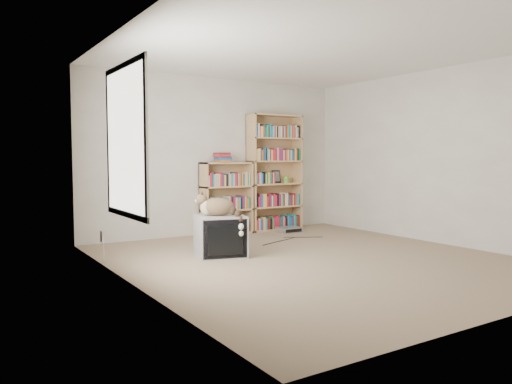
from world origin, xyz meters
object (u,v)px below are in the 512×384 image
bookcase_tall (274,176)px  dvd_player (289,230)px  bookcase_short (226,201)px  crt_tv (220,236)px  cat (221,209)px

bookcase_tall → dvd_player: bookcase_tall is taller
dvd_player → bookcase_short: bearing=157.0°
crt_tv → bookcase_tall: bookcase_tall is taller
bookcase_tall → bookcase_short: bookcase_tall is taller
cat → bookcase_short: size_ratio=0.55×
bookcase_tall → bookcase_short: size_ratio=1.69×
crt_tv → bookcase_tall: bearing=55.0°
bookcase_short → dvd_player: 1.15m
dvd_player → cat: bearing=-148.0°
crt_tv → dvd_player: (1.91, 1.16, -0.21)m
crt_tv → bookcase_short: bearing=74.2°
cat → dvd_player: size_ratio=1.72×
crt_tv → cat: (-0.00, -0.03, 0.34)m
dvd_player → bookcase_tall: bearing=92.7°
cat → bookcase_tall: size_ratio=0.33×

